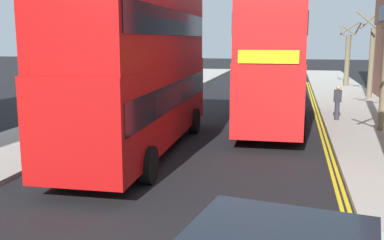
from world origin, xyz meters
name	(u,v)px	position (x,y,z in m)	size (l,w,h in m)	color
sidewalk_left	(52,134)	(-6.50, 16.00, 0.07)	(4.00, 80.00, 0.14)	#ADA89E
kerb_line_outer	(335,165)	(4.40, 14.00, 0.00)	(0.10, 56.00, 0.01)	yellow
kerb_line_inner	(329,164)	(4.24, 14.00, 0.00)	(0.10, 56.00, 0.01)	yellow
double_decker_bus_away	(140,64)	(-2.05, 14.31, 3.03)	(3.03, 10.87, 5.64)	#B20F0F
double_decker_bus_oncoming	(272,58)	(2.05, 20.32, 3.03)	(3.00, 10.86, 5.64)	red
pedestrian_far	(337,102)	(5.08, 21.48, 0.99)	(0.34, 0.22, 1.62)	#2D2D38
street_tree_far	(371,58)	(7.86, 30.45, 2.66)	(1.83, 1.99, 5.51)	#6B6047
street_tree_distant	(348,57)	(7.21, 37.73, 2.46)	(1.61, 1.59, 5.12)	#6B6047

